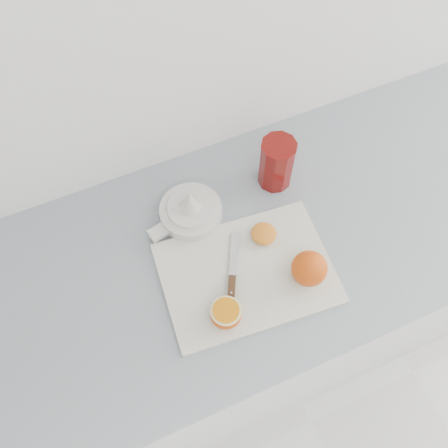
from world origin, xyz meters
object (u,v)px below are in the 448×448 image
(cutting_board, at_px, (247,273))
(counter, at_px, (261,298))
(half_orange, at_px, (226,313))
(citrus_juicer, at_px, (190,211))
(red_tumbler, at_px, (276,164))

(cutting_board, bearing_deg, counter, 36.26)
(counter, xyz_separation_m, half_orange, (-0.19, -0.15, 0.48))
(citrus_juicer, bearing_deg, red_tumbler, 3.91)
(cutting_board, relative_size, red_tumbler, 2.71)
(half_orange, distance_m, citrus_juicer, 0.27)
(cutting_board, distance_m, half_orange, 0.12)
(cutting_board, height_order, red_tumbler, red_tumbler)
(counter, height_order, red_tumbler, red_tumbler)
(cutting_board, bearing_deg, half_orange, -138.41)
(counter, bearing_deg, half_orange, -141.21)
(counter, bearing_deg, cutting_board, -143.74)
(counter, xyz_separation_m, citrus_juicer, (-0.16, 0.12, 0.47))
(red_tumbler, bearing_deg, half_orange, -132.43)
(citrus_juicer, height_order, red_tumbler, red_tumbler)
(counter, bearing_deg, citrus_juicer, 144.55)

